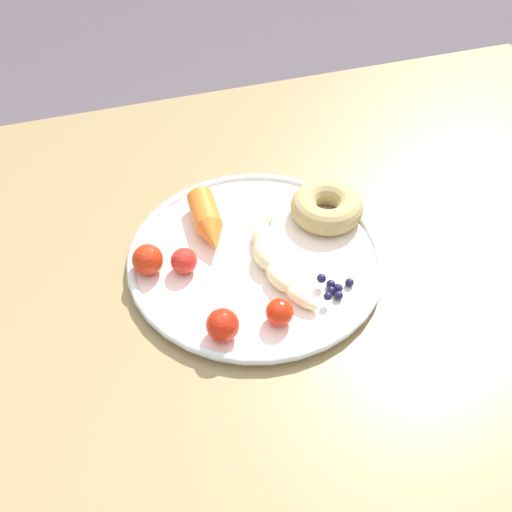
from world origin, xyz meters
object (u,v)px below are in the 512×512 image
object	(u,v)px
dining_table	(293,306)
plate	(256,258)
donut	(327,207)
tomato_mid	(223,325)
tomato_near	(148,260)
blueberry_pile	(334,287)
tomato_far	(279,312)
tomato_extra	(184,261)
banana	(272,255)
carrot_orange	(208,222)

from	to	relation	value
dining_table	plate	size ratio (longest dim) A/B	3.70
donut	tomato_mid	bearing A→B (deg)	39.21
dining_table	tomato_mid	distance (m)	0.18
tomato_near	tomato_mid	size ratio (longest dim) A/B	1.02
blueberry_pile	dining_table	bearing A→B (deg)	-62.63
tomato_near	tomato_far	world-z (taller)	tomato_near
tomato_near	tomato_mid	bearing A→B (deg)	116.72
tomato_extra	banana	bearing A→B (deg)	170.72
tomato_near	tomato_far	bearing A→B (deg)	136.40
dining_table	carrot_orange	distance (m)	0.17
blueberry_pile	tomato_near	world-z (taller)	tomato_near
dining_table	tomato_extra	bearing A→B (deg)	-13.43
banana	tomato_mid	xyz separation A→B (m)	(0.09, 0.10, 0.01)
donut	tomato_extra	bearing A→B (deg)	11.03
tomato_near	dining_table	bearing A→B (deg)	165.83
tomato_mid	tomato_extra	xyz separation A→B (m)	(0.02, -0.11, -0.00)
dining_table	donut	world-z (taller)	donut
tomato_mid	plate	bearing A→B (deg)	-123.78
plate	carrot_orange	size ratio (longest dim) A/B	3.16
banana	tomato_extra	world-z (taller)	tomato_extra
tomato_far	carrot_orange	bearing A→B (deg)	-75.99
dining_table	carrot_orange	bearing A→B (deg)	-44.94
carrot_orange	donut	size ratio (longest dim) A/B	1.06
banana	donut	bearing A→B (deg)	-149.05
plate	blueberry_pile	xyz separation A→B (m)	(-0.07, 0.09, 0.01)
donut	tomato_mid	xyz separation A→B (m)	(0.19, 0.16, 0.00)
blueberry_pile	tomato_far	distance (m)	0.08
carrot_orange	tomato_near	xyz separation A→B (m)	(0.09, 0.05, 0.00)
plate	donut	world-z (taller)	donut
dining_table	tomato_mid	size ratio (longest dim) A/B	31.61
carrot_orange	tomato_mid	bearing A→B (deg)	81.60
tomato_extra	tomato_far	bearing A→B (deg)	128.19
dining_table	banana	world-z (taller)	banana
tomato_near	plate	bearing A→B (deg)	173.42
tomato_extra	plate	bearing A→B (deg)	178.15
carrot_orange	blueberry_pile	bearing A→B (deg)	129.32
tomato_extra	tomato_near	bearing A→B (deg)	-16.51
banana	tomato_far	world-z (taller)	tomato_far
dining_table	tomato_extra	world-z (taller)	tomato_extra
banana	donut	world-z (taller)	donut
blueberry_pile	donut	bearing A→B (deg)	-107.70
plate	donut	distance (m)	0.13
tomato_near	blueberry_pile	bearing A→B (deg)	154.14
blueberry_pile	tomato_extra	xyz separation A→B (m)	(0.17, -0.09, 0.01)
banana	tomato_extra	distance (m)	0.11
plate	banana	size ratio (longest dim) A/B	1.65
plate	tomato_extra	bearing A→B (deg)	-1.85
carrot_orange	tomato_far	size ratio (longest dim) A/B	3.17
carrot_orange	tomato_far	xyz separation A→B (m)	(-0.04, 0.17, -0.00)
blueberry_pile	tomato_far	bearing A→B (deg)	16.58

